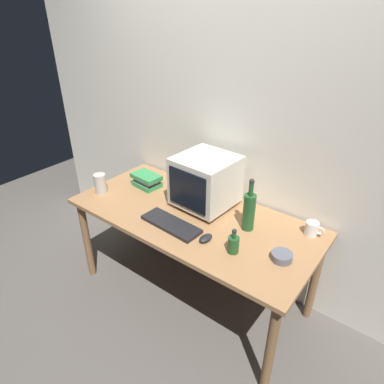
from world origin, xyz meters
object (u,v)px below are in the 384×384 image
(keyboard, at_px, (171,224))
(bottle_tall, at_px, (249,211))
(bottle_short, at_px, (233,244))
(mug, at_px, (312,229))
(cd_spindle, at_px, (282,257))
(book_stack, at_px, (147,180))
(computer_mouse, at_px, (206,238))
(metal_canister, at_px, (100,184))
(crt_monitor, at_px, (205,181))

(keyboard, relative_size, bottle_tall, 1.17)
(keyboard, height_order, bottle_short, bottle_short)
(mug, distance_m, cd_spindle, 0.34)
(mug, bearing_deg, cd_spindle, -97.79)
(book_stack, bearing_deg, computer_mouse, -20.35)
(mug, xyz_separation_m, cd_spindle, (-0.05, -0.33, -0.02))
(computer_mouse, distance_m, metal_canister, 0.99)
(bottle_tall, distance_m, metal_canister, 1.16)
(bottle_tall, relative_size, mug, 2.98)
(bottle_short, bearing_deg, book_stack, 163.94)
(keyboard, bearing_deg, mug, 34.63)
(metal_canister, bearing_deg, keyboard, -1.06)
(cd_spindle, bearing_deg, mug, 82.21)
(crt_monitor, xyz_separation_m, cd_spindle, (0.69, -0.22, -0.17))
(keyboard, xyz_separation_m, cd_spindle, (0.71, 0.13, 0.01))
(bottle_tall, xyz_separation_m, mug, (0.35, 0.18, -0.09))
(bottle_tall, height_order, cd_spindle, bottle_tall)
(crt_monitor, height_order, mug, crt_monitor)
(crt_monitor, relative_size, bottle_tall, 1.14)
(crt_monitor, xyz_separation_m, keyboard, (-0.02, -0.34, -0.18))
(crt_monitor, relative_size, computer_mouse, 4.07)
(keyboard, bearing_deg, computer_mouse, 5.29)
(bottle_tall, bearing_deg, keyboard, -145.76)
(computer_mouse, distance_m, cd_spindle, 0.46)
(keyboard, distance_m, metal_canister, 0.72)
(keyboard, bearing_deg, metal_canister, -177.82)
(bottle_tall, xyz_separation_m, bottle_short, (0.05, -0.26, -0.08))
(crt_monitor, bearing_deg, cd_spindle, -17.45)
(keyboard, distance_m, bottle_short, 0.46)
(keyboard, distance_m, computer_mouse, 0.27)
(crt_monitor, distance_m, computer_mouse, 0.45)
(computer_mouse, distance_m, bottle_tall, 0.32)
(metal_canister, bearing_deg, computer_mouse, -0.21)
(crt_monitor, distance_m, bottle_tall, 0.39)
(crt_monitor, height_order, metal_canister, crt_monitor)
(keyboard, relative_size, metal_canister, 2.80)
(crt_monitor, relative_size, mug, 3.39)
(metal_canister, bearing_deg, cd_spindle, 4.61)
(book_stack, xyz_separation_m, metal_canister, (-0.21, -0.28, 0.02))
(book_stack, relative_size, metal_canister, 1.61)
(bottle_short, height_order, book_stack, bottle_short)
(cd_spindle, bearing_deg, computer_mouse, -164.99)
(crt_monitor, relative_size, bottle_short, 2.53)
(bottle_tall, bearing_deg, book_stack, 178.79)
(crt_monitor, height_order, keyboard, crt_monitor)
(mug, height_order, cd_spindle, mug)
(computer_mouse, xyz_separation_m, book_stack, (-0.78, 0.29, 0.03))
(computer_mouse, distance_m, bottle_short, 0.19)
(crt_monitor, xyz_separation_m, computer_mouse, (0.25, -0.33, -0.17))
(bottle_tall, relative_size, cd_spindle, 2.98)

